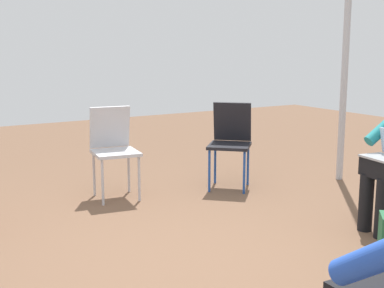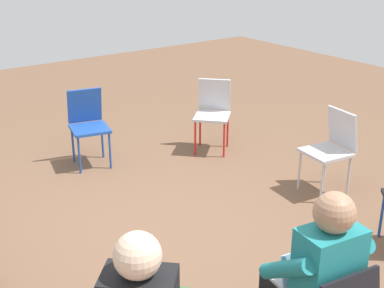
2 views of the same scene
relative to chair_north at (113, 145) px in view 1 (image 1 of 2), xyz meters
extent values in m
plane|color=brown|center=(-0.18, -1.89, -0.50)|extent=(14.00, 14.00, 0.00)
cube|color=#B7B7BC|center=(-0.01, -0.07, -0.06)|extent=(0.45, 0.45, 0.03)
cylinder|color=#B7B7BC|center=(0.13, -0.27, -0.29)|extent=(0.02, 0.02, 0.42)
cylinder|color=#B7B7BC|center=(-0.20, -0.22, -0.29)|extent=(0.02, 0.02, 0.42)
cylinder|color=#B7B7BC|center=(0.18, 0.07, -0.29)|extent=(0.02, 0.02, 0.42)
cylinder|color=#B7B7BC|center=(-0.15, 0.12, -0.29)|extent=(0.02, 0.02, 0.42)
cube|color=#B7B7BC|center=(0.02, 0.12, 0.15)|extent=(0.39, 0.15, 0.40)
cube|color=black|center=(1.09, -0.33, -0.06)|extent=(0.57, 0.57, 0.03)
cylinder|color=#1E4799|center=(1.10, -0.57, -0.29)|extent=(0.02, 0.02, 0.42)
cylinder|color=#1E4799|center=(0.85, -0.34, -0.29)|extent=(0.02, 0.02, 0.42)
cylinder|color=#1E4799|center=(1.33, -0.32, -0.29)|extent=(0.02, 0.02, 0.42)
cylinder|color=#1E4799|center=(1.09, -0.09, -0.29)|extent=(0.02, 0.02, 0.42)
cube|color=black|center=(1.22, -0.19, 0.15)|extent=(0.34, 0.33, 0.40)
cylinder|color=black|center=(1.49, -1.83, -0.29)|extent=(0.02, 0.02, 0.42)
cylinder|color=black|center=(1.27, -2.06, -0.27)|extent=(0.11, 0.11, 0.45)
cylinder|color=black|center=(1.29, -1.88, -0.27)|extent=(0.11, 0.11, 0.45)
cube|color=#9EA0A5|center=(1.34, -1.98, 0.09)|extent=(0.26, 0.33, 0.02)
cylinder|color=blue|center=(-0.62, -3.58, 0.30)|extent=(0.11, 0.40, 0.31)
cylinder|color=#B2B2B7|center=(2.33, -0.62, 0.88)|extent=(0.07, 0.07, 2.76)
camera|label=1|loc=(-1.90, -4.58, 0.93)|focal=50.00mm
camera|label=2|loc=(3.13, -4.02, 1.95)|focal=50.00mm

